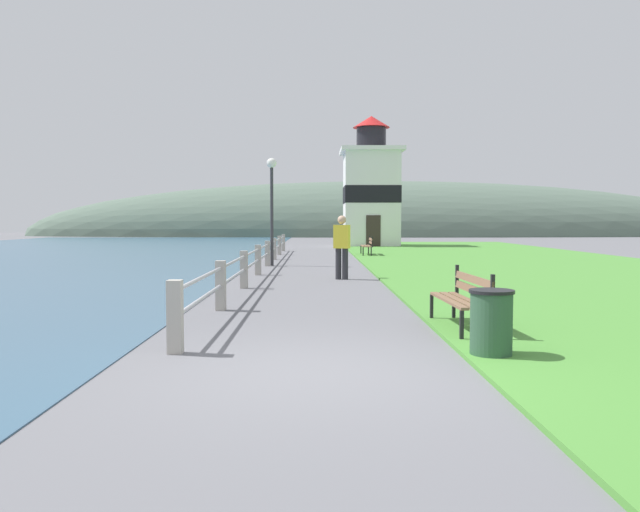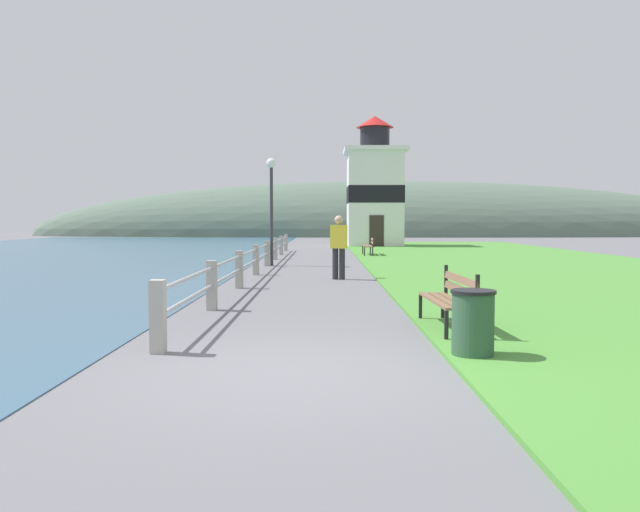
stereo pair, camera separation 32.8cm
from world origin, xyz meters
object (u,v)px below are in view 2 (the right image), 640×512
(lighthouse, at_px, (375,191))
(trash_bin, at_px, (473,325))
(park_bench_near, at_px, (451,296))
(lamp_post, at_px, (271,192))
(park_bench_midway, at_px, (369,244))
(person_strolling, at_px, (339,245))

(lighthouse, height_order, trash_bin, lighthouse)
(park_bench_near, distance_m, lighthouse, 31.38)
(lamp_post, bearing_deg, park_bench_midway, 57.30)
(park_bench_midway, bearing_deg, park_bench_near, 90.45)
(park_bench_midway, height_order, lighthouse, lighthouse)
(park_bench_midway, distance_m, lamp_post, 7.88)
(park_bench_near, relative_size, lamp_post, 0.48)
(park_bench_near, distance_m, person_strolling, 8.45)
(lighthouse, xyz_separation_m, trash_bin, (-1.49, -33.09, -3.17))
(park_bench_midway, relative_size, lamp_post, 0.50)
(park_bench_near, bearing_deg, lamp_post, -76.51)
(park_bench_midway, relative_size, lighthouse, 0.23)
(lighthouse, bearing_deg, person_strolling, -97.11)
(park_bench_near, xyz_separation_m, trash_bin, (-0.11, -1.89, -0.12))
(park_bench_near, distance_m, park_bench_midway, 20.09)
(park_bench_midway, xyz_separation_m, person_strolling, (-1.73, -11.78, 0.44))
(park_bench_near, distance_m, lamp_post, 14.42)
(park_bench_midway, relative_size, trash_bin, 2.34)
(park_bench_near, height_order, lighthouse, lighthouse)
(park_bench_midway, bearing_deg, lamp_post, 58.46)
(park_bench_near, height_order, trash_bin, park_bench_near)
(park_bench_midway, bearing_deg, person_strolling, 82.81)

